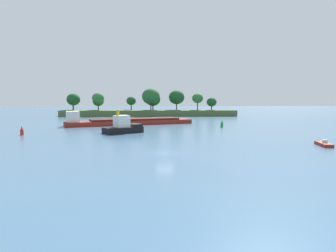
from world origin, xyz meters
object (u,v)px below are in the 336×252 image
small_motorboat (324,144)px  tugboat (123,127)px  cargo_barge (127,121)px  channel_buoy_red (22,131)px  channel_buoy_green (222,124)px

small_motorboat → tugboat: size_ratio=0.57×
cargo_barge → small_motorboat: (35.34, -40.62, -0.63)m
channel_buoy_red → small_motorboat: bearing=-16.8°
tugboat → channel_buoy_green: (24.10, 11.98, -0.49)m
channel_buoy_red → tugboat: bearing=9.6°
tugboat → channel_buoy_red: bearing=-170.4°
cargo_barge → tugboat: bearing=-87.6°
cargo_barge → channel_buoy_red: (-19.68, -23.98, -0.11)m
small_motorboat → channel_buoy_red: size_ratio=2.71×
cargo_barge → channel_buoy_green: 26.36m
channel_buoy_red → channel_buoy_green: same height
channel_buoy_green → cargo_barge: bearing=161.2°
channel_buoy_red → channel_buoy_green: (44.64, 15.47, 0.00)m
cargo_barge → channel_buoy_green: bearing=-18.8°
tugboat → channel_buoy_red: size_ratio=4.77×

